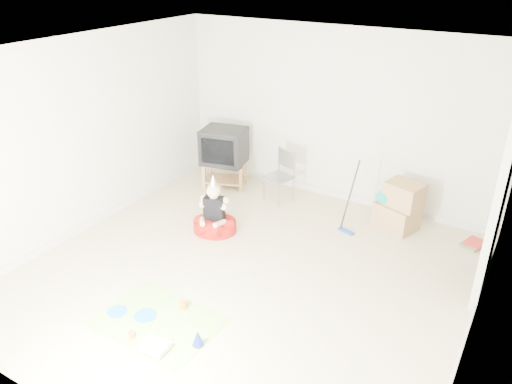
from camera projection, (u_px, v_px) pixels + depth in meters
The scene contains 16 objects.
ground at pixel (246, 273), 6.02m from camera, with size 5.00×5.00×0.00m, color beige.
doorway_recess at pixel (500, 208), 5.35m from camera, with size 0.02×0.90×2.05m, color black.
tv_stand at pixel (225, 172), 8.14m from camera, with size 0.77×0.63×0.42m.
crt_tv at pixel (224, 146), 7.95m from camera, with size 0.66×0.55×0.57m, color black.
folding_chair at pixel (279, 177), 7.61m from camera, with size 0.46×0.45×0.82m.
cardboard_boxes at pixel (399, 207), 6.87m from camera, with size 0.66×0.57×0.69m.
floor_mop at pixel (348, 215), 6.78m from camera, with size 0.26×0.32×0.98m.
book_pile at pixel (475, 244), 6.56m from camera, with size 0.33×0.36×0.07m.
seated_woman at pixel (215, 219), 6.84m from camera, with size 0.75×0.75×0.86m.
party_mat at pixel (158, 321), 5.23m from camera, with size 1.27×0.92×0.01m, color #DC2E8A.
birthday_cake at pixel (155, 347), 4.84m from camera, with size 0.28×0.23×0.13m.
blue_plate_near at pixel (145, 316), 5.30m from camera, with size 0.23×0.23×0.01m, color blue.
blue_plate_far at pixel (117, 311), 5.36m from camera, with size 0.21×0.21×0.01m, color blue.
orange_cup_near at pixel (184, 305), 5.40m from camera, with size 0.08×0.08×0.09m, color orange.
orange_cup_far at pixel (132, 335), 4.99m from camera, with size 0.06×0.06×0.07m, color orange.
blue_party_hat at pixel (198, 338), 4.88m from camera, with size 0.12×0.12×0.17m, color #16259E.
Camera 1 is at (2.67, -4.21, 3.51)m, focal length 35.00 mm.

